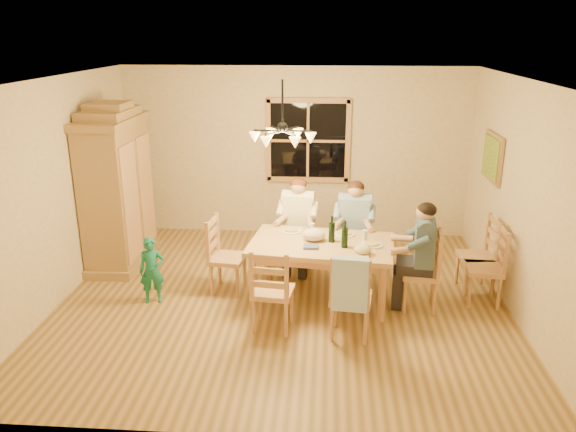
# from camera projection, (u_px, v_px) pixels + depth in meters

# --- Properties ---
(floor) EXTENTS (5.50, 5.50, 0.00)m
(floor) POSITION_uv_depth(u_px,v_px,m) (283.00, 300.00, 7.04)
(floor) COLOR brown
(floor) RESTS_ON ground
(ceiling) EXTENTS (5.50, 5.00, 0.02)m
(ceiling) POSITION_uv_depth(u_px,v_px,m) (282.00, 79.00, 6.19)
(ceiling) COLOR white
(ceiling) RESTS_ON wall_back
(wall_back) EXTENTS (5.50, 0.02, 2.70)m
(wall_back) POSITION_uv_depth(u_px,v_px,m) (295.00, 153.00, 8.98)
(wall_back) COLOR #CAB28E
(wall_back) RESTS_ON floor
(wall_left) EXTENTS (0.02, 5.00, 2.70)m
(wall_left) POSITION_uv_depth(u_px,v_px,m) (57.00, 192.00, 6.80)
(wall_left) COLOR #CAB28E
(wall_left) RESTS_ON floor
(wall_right) EXTENTS (0.02, 5.00, 2.70)m
(wall_right) POSITION_uv_depth(u_px,v_px,m) (522.00, 202.00, 6.42)
(wall_right) COLOR #CAB28E
(wall_right) RESTS_ON floor
(window) EXTENTS (1.30, 0.06, 1.30)m
(window) POSITION_uv_depth(u_px,v_px,m) (308.00, 141.00, 8.87)
(window) COLOR black
(window) RESTS_ON wall_back
(painting) EXTENTS (0.06, 0.78, 0.64)m
(painting) POSITION_uv_depth(u_px,v_px,m) (492.00, 157.00, 7.48)
(painting) COLOR olive
(painting) RESTS_ON wall_right
(chandelier) EXTENTS (0.77, 0.68, 0.71)m
(chandelier) POSITION_uv_depth(u_px,v_px,m) (283.00, 135.00, 6.38)
(chandelier) COLOR black
(chandelier) RESTS_ON ceiling
(armoire) EXTENTS (0.66, 1.40, 2.30)m
(armoire) POSITION_uv_depth(u_px,v_px,m) (117.00, 192.00, 7.88)
(armoire) COLOR olive
(armoire) RESTS_ON floor
(dining_table) EXTENTS (1.84, 1.25, 0.76)m
(dining_table) POSITION_uv_depth(u_px,v_px,m) (321.00, 250.00, 6.86)
(dining_table) COLOR tan
(dining_table) RESTS_ON floor
(chair_far_left) EXTENTS (0.49, 0.47, 0.99)m
(chair_far_left) POSITION_uv_depth(u_px,v_px,m) (298.00, 250.00, 7.81)
(chair_far_left) COLOR tan
(chair_far_left) RESTS_ON floor
(chair_far_right) EXTENTS (0.49, 0.47, 0.99)m
(chair_far_right) POSITION_uv_depth(u_px,v_px,m) (353.00, 254.00, 7.67)
(chair_far_right) COLOR tan
(chair_far_right) RESTS_ON floor
(chair_near_left) EXTENTS (0.49, 0.47, 0.99)m
(chair_near_left) POSITION_uv_depth(u_px,v_px,m) (273.00, 304.00, 6.29)
(chair_near_left) COLOR tan
(chair_near_left) RESTS_ON floor
(chair_near_right) EXTENTS (0.49, 0.47, 0.99)m
(chair_near_right) POSITION_uv_depth(u_px,v_px,m) (350.00, 310.00, 6.13)
(chair_near_right) COLOR tan
(chair_near_right) RESTS_ON floor
(chair_end_left) EXTENTS (0.47, 0.49, 0.99)m
(chair_end_left) POSITION_uv_depth(u_px,v_px,m) (228.00, 269.00, 7.18)
(chair_end_left) COLOR tan
(chair_end_left) RESTS_ON floor
(chair_end_right) EXTENTS (0.47, 0.49, 0.99)m
(chair_end_right) POSITION_uv_depth(u_px,v_px,m) (420.00, 284.00, 6.76)
(chair_end_right) COLOR tan
(chair_end_right) RESTS_ON floor
(adult_woman) EXTENTS (0.43, 0.46, 0.87)m
(adult_woman) POSITION_uv_depth(u_px,v_px,m) (298.00, 213.00, 7.64)
(adult_woman) COLOR beige
(adult_woman) RESTS_ON floor
(adult_plaid_man) EXTENTS (0.43, 0.46, 0.87)m
(adult_plaid_man) POSITION_uv_depth(u_px,v_px,m) (355.00, 217.00, 7.50)
(adult_plaid_man) COLOR #38659A
(adult_plaid_man) RESTS_ON floor
(adult_slate_man) EXTENTS (0.46, 0.43, 0.87)m
(adult_slate_man) POSITION_uv_depth(u_px,v_px,m) (423.00, 243.00, 6.59)
(adult_slate_man) COLOR #44586E
(adult_slate_man) RESTS_ON floor
(towel) EXTENTS (0.39, 0.14, 0.58)m
(towel) POSITION_uv_depth(u_px,v_px,m) (350.00, 285.00, 5.83)
(towel) COLOR #A1BCDA
(towel) RESTS_ON chair_near_right
(wine_bottle_a) EXTENTS (0.08, 0.08, 0.33)m
(wine_bottle_a) POSITION_uv_depth(u_px,v_px,m) (332.00, 229.00, 6.79)
(wine_bottle_a) COLOR black
(wine_bottle_a) RESTS_ON dining_table
(wine_bottle_b) EXTENTS (0.08, 0.08, 0.33)m
(wine_bottle_b) POSITION_uv_depth(u_px,v_px,m) (345.00, 234.00, 6.62)
(wine_bottle_b) COLOR black
(wine_bottle_b) RESTS_ON dining_table
(plate_woman) EXTENTS (0.26, 0.26, 0.02)m
(plate_woman) POSITION_uv_depth(u_px,v_px,m) (291.00, 231.00, 7.18)
(plate_woman) COLOR white
(plate_woman) RESTS_ON dining_table
(plate_plaid) EXTENTS (0.26, 0.26, 0.02)m
(plate_plaid) POSITION_uv_depth(u_px,v_px,m) (344.00, 234.00, 7.08)
(plate_plaid) COLOR white
(plate_plaid) RESTS_ON dining_table
(plate_slate) EXTENTS (0.26, 0.26, 0.02)m
(plate_slate) POSITION_uv_depth(u_px,v_px,m) (372.00, 245.00, 6.72)
(plate_slate) COLOR white
(plate_slate) RESTS_ON dining_table
(wine_glass_a) EXTENTS (0.06, 0.06, 0.14)m
(wine_glass_a) POSITION_uv_depth(u_px,v_px,m) (312.00, 229.00, 7.09)
(wine_glass_a) COLOR silver
(wine_glass_a) RESTS_ON dining_table
(wine_glass_b) EXTENTS (0.06, 0.06, 0.14)m
(wine_glass_b) POSITION_uv_depth(u_px,v_px,m) (365.00, 236.00, 6.85)
(wine_glass_b) COLOR silver
(wine_glass_b) RESTS_ON dining_table
(cap) EXTENTS (0.20, 0.20, 0.11)m
(cap) POSITION_uv_depth(u_px,v_px,m) (363.00, 250.00, 6.45)
(cap) COLOR tan
(cap) RESTS_ON dining_table
(napkin) EXTENTS (0.19, 0.16, 0.03)m
(napkin) POSITION_uv_depth(u_px,v_px,m) (311.00, 247.00, 6.65)
(napkin) COLOR #465382
(napkin) RESTS_ON dining_table
(cloth_bundle) EXTENTS (0.28, 0.22, 0.15)m
(cloth_bundle) POSITION_uv_depth(u_px,v_px,m) (314.00, 235.00, 6.86)
(cloth_bundle) COLOR beige
(cloth_bundle) RESTS_ON dining_table
(child) EXTENTS (0.35, 0.27, 0.84)m
(child) POSITION_uv_depth(u_px,v_px,m) (152.00, 270.00, 6.87)
(child) COLOR #1A7862
(child) RESTS_ON floor
(chair_spare_front) EXTENTS (0.45, 0.47, 0.99)m
(chair_spare_front) POSITION_uv_depth(u_px,v_px,m) (483.00, 280.00, 6.88)
(chair_spare_front) COLOR tan
(chair_spare_front) RESTS_ON floor
(chair_spare_back) EXTENTS (0.47, 0.49, 0.99)m
(chair_spare_back) POSITION_uv_depth(u_px,v_px,m) (475.00, 268.00, 7.22)
(chair_spare_back) COLOR tan
(chair_spare_back) RESTS_ON floor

